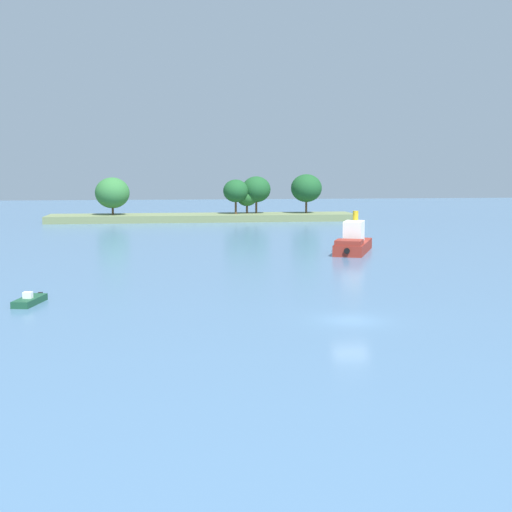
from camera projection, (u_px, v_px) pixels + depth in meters
ground_plane at (351, 320)px, 47.89m from camera, size 400.00×400.00×0.00m
treeline_island at (213, 204)px, 141.42m from camera, size 62.41×10.32×9.53m
tugboat at (353, 242)px, 87.34m from camera, size 7.66×11.74×5.16m
small_motorboat at (30, 300)px, 53.71m from camera, size 2.17×4.33×1.02m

